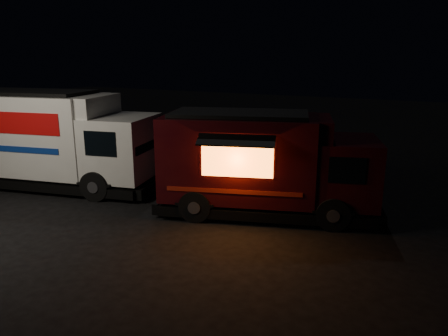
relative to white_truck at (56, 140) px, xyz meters
The scene contains 3 objects.
ground 4.82m from the white_truck, 18.49° to the right, with size 80.00×80.00×0.00m, color black.
white_truck is the anchor object (origin of this frame).
red_truck 7.99m from the white_truck, ahead, with size 6.71×2.47×3.12m, color #370A0B, non-canonical shape.
Camera 1 is at (8.36, -9.65, 4.79)m, focal length 35.00 mm.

